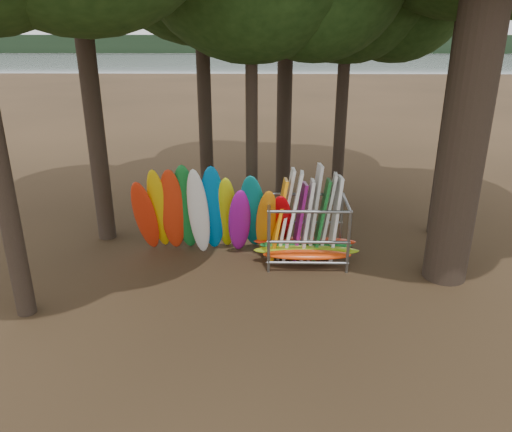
{
  "coord_description": "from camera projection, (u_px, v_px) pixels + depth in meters",
  "views": [
    {
      "loc": [
        -0.51,
        -12.2,
        6.74
      ],
      "look_at": [
        -0.78,
        1.5,
        1.4
      ],
      "focal_mm": 35.0,
      "sensor_mm": 36.0,
      "label": 1
    }
  ],
  "objects": [
    {
      "name": "ground",
      "position": [
        283.0,
        283.0,
        13.81
      ],
      "size": [
        120.0,
        120.0,
        0.0
      ],
      "primitive_type": "plane",
      "color": "#47331E",
      "rests_on": "ground"
    },
    {
      "name": "lake",
      "position": [
        269.0,
        74.0,
        69.7
      ],
      "size": [
        160.0,
        160.0,
        0.0
      ],
      "primitive_type": "plane",
      "color": "gray",
      "rests_on": "ground"
    },
    {
      "name": "far_shore",
      "position": [
        268.0,
        44.0,
        115.56
      ],
      "size": [
        160.0,
        4.0,
        4.0
      ],
      "primitive_type": "cube",
      "color": "black",
      "rests_on": "ground"
    },
    {
      "name": "storage_rack",
      "position": [
        306.0,
        232.0,
        14.79
      ],
      "size": [
        3.17,
        1.5,
        2.93
      ],
      "color": "slate",
      "rests_on": "ground"
    },
    {
      "name": "kayak_row",
      "position": [
        213.0,
        214.0,
        14.97
      ],
      "size": [
        4.78,
        1.87,
        3.12
      ],
      "color": "red",
      "rests_on": "ground"
    }
  ]
}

